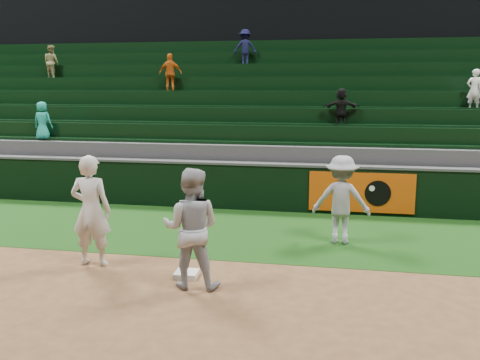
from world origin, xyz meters
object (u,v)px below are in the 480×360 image
first_base (187,274)px  first_baseman (91,211)px  baserunner (191,228)px  base_coach (341,200)px

first_base → first_baseman: bearing=171.8°
baserunner → base_coach: baserunner is taller
first_base → baserunner: size_ratio=0.20×
first_baseman → first_base: bearing=169.8°
baserunner → base_coach: size_ratio=1.07×
base_coach → baserunner: bearing=54.7°
first_baseman → baserunner: first_baseman is taller
base_coach → first_baseman: bearing=30.3°
first_base → base_coach: bearing=44.4°
first_base → base_coach: base_coach is taller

